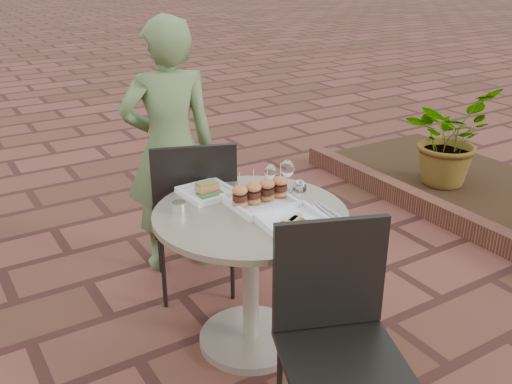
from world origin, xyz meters
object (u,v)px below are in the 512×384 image
cafe_table (251,258)px  plate_sliders (260,196)px  plate_tuna (294,221)px  chair_near (336,323)px  plate_salmon (207,191)px  diner (170,149)px  chair_far (194,207)px

cafe_table → plate_sliders: (0.08, 0.04, 0.29)m
cafe_table → plate_sliders: 0.30m
cafe_table → plate_tuna: (0.09, -0.22, 0.26)m
chair_near → plate_salmon: (-0.04, 0.96, 0.20)m
cafe_table → plate_tuna: bearing=-68.1°
cafe_table → plate_tuna: 0.35m
cafe_table → plate_sliders: size_ratio=3.01×
diner → plate_salmon: bearing=94.2°
chair_far → chair_near: bearing=109.0°
chair_near → plate_sliders: size_ratio=3.11×
chair_near → plate_tuna: (0.13, 0.47, 0.20)m
chair_far → plate_salmon: size_ratio=3.71×
plate_salmon → plate_sliders: 0.29m
chair_near → plate_salmon: 0.98m
diner → plate_tuna: size_ratio=5.04×
cafe_table → chair_far: 0.55m
chair_far → chair_near: 1.23m
chair_far → plate_salmon: 0.33m
cafe_table → chair_near: bearing=-93.5°
diner → plate_salmon: size_ratio=6.10×
plate_salmon → plate_tuna: (0.17, -0.50, -0.00)m
plate_salmon → plate_tuna: 0.52m
plate_salmon → plate_tuna: plate_salmon is taller
diner → plate_tuna: (0.08, -1.15, -0.02)m
chair_near → plate_sliders: (0.12, 0.72, 0.23)m
plate_tuna → plate_salmon: bearing=108.5°
cafe_table → plate_salmon: size_ratio=3.59×
chair_far → chair_near: size_ratio=1.00×
chair_far → chair_near: (-0.01, -1.23, 0.00)m
plate_sliders → plate_tuna: (0.01, -0.26, -0.03)m
chair_near → plate_salmon: bearing=113.5°
chair_far → diner: 0.44m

